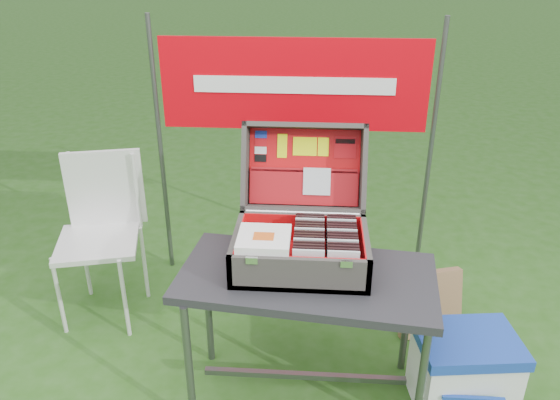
# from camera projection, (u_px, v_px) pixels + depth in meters

# --- Properties ---
(ground) EXTENTS (80.00, 80.00, 0.00)m
(ground) POSITION_uv_depth(u_px,v_px,m) (281.00, 384.00, 2.82)
(ground) COLOR #245314
(ground) RESTS_ON ground
(table) EXTENTS (1.21, 0.70, 0.72)m
(table) POSITION_uv_depth(u_px,v_px,m) (305.00, 337.00, 2.61)
(table) COLOR #29292B
(table) RESTS_ON ground
(table_top) EXTENTS (1.21, 0.70, 0.04)m
(table_top) POSITION_uv_depth(u_px,v_px,m) (307.00, 278.00, 2.46)
(table_top) COLOR #29292B
(table_top) RESTS_ON ground
(table_leg_fl) EXTENTS (0.04, 0.04, 0.68)m
(table_leg_fl) POSITION_uv_depth(u_px,v_px,m) (189.00, 369.00, 2.44)
(table_leg_fl) COLOR #59595B
(table_leg_fl) RESTS_ON ground
(table_leg_fr) EXTENTS (0.04, 0.04, 0.68)m
(table_leg_fr) POSITION_uv_depth(u_px,v_px,m) (422.00, 381.00, 2.38)
(table_leg_fr) COLOR #59595B
(table_leg_fr) RESTS_ON ground
(table_leg_bl) EXTENTS (0.04, 0.04, 0.68)m
(table_leg_bl) POSITION_uv_depth(u_px,v_px,m) (208.00, 307.00, 2.85)
(table_leg_bl) COLOR #59595B
(table_leg_bl) RESTS_ON ground
(table_leg_br) EXTENTS (0.04, 0.04, 0.68)m
(table_leg_br) POSITION_uv_depth(u_px,v_px,m) (407.00, 316.00, 2.79)
(table_leg_br) COLOR #59595B
(table_leg_br) RESTS_ON ground
(table_brace) EXTENTS (1.00, 0.03, 0.03)m
(table_brace) POSITION_uv_depth(u_px,v_px,m) (304.00, 376.00, 2.71)
(table_brace) COLOR #59595B
(table_brace) RESTS_ON ground
(suitcase) EXTENTS (0.61, 0.60, 0.54)m
(suitcase) POSITION_uv_depth(u_px,v_px,m) (302.00, 207.00, 2.45)
(suitcase) COLOR #4A4743
(suitcase) RESTS_ON table
(suitcase_base_bottom) EXTENTS (0.61, 0.44, 0.02)m
(suitcase_base_bottom) POSITION_uv_depth(u_px,v_px,m) (300.00, 263.00, 2.51)
(suitcase_base_bottom) COLOR #4A4743
(suitcase_base_bottom) RESTS_ON table_top
(suitcase_base_wall_front) EXTENTS (0.61, 0.02, 0.16)m
(suitcase_base_wall_front) POSITION_uv_depth(u_px,v_px,m) (299.00, 275.00, 2.30)
(suitcase_base_wall_front) COLOR #4A4743
(suitcase_base_wall_front) RESTS_ON table_top
(suitcase_base_wall_back) EXTENTS (0.61, 0.02, 0.16)m
(suitcase_base_wall_back) POSITION_uv_depth(u_px,v_px,m) (302.00, 229.00, 2.67)
(suitcase_base_wall_back) COLOR #4A4743
(suitcase_base_wall_back) RESTS_ON table_top
(suitcase_base_wall_left) EXTENTS (0.02, 0.44, 0.16)m
(suitcase_base_wall_left) POSITION_uv_depth(u_px,v_px,m) (237.00, 248.00, 2.50)
(suitcase_base_wall_left) COLOR #4A4743
(suitcase_base_wall_left) RESTS_ON table_top
(suitcase_base_wall_right) EXTENTS (0.02, 0.44, 0.16)m
(suitcase_base_wall_right) POSITION_uv_depth(u_px,v_px,m) (365.00, 253.00, 2.46)
(suitcase_base_wall_right) COLOR #4A4743
(suitcase_base_wall_right) RESTS_ON table_top
(suitcase_liner_floor) EXTENTS (0.56, 0.39, 0.01)m
(suitcase_liner_floor) POSITION_uv_depth(u_px,v_px,m) (300.00, 261.00, 2.51)
(suitcase_liner_floor) COLOR red
(suitcase_liner_floor) RESTS_ON suitcase_base_bottom
(suitcase_latch_left) EXTENTS (0.05, 0.01, 0.03)m
(suitcase_latch_left) POSITION_uv_depth(u_px,v_px,m) (252.00, 260.00, 2.27)
(suitcase_latch_left) COLOR silver
(suitcase_latch_left) RESTS_ON suitcase_base_wall_front
(suitcase_latch_right) EXTENTS (0.05, 0.01, 0.03)m
(suitcase_latch_right) POSITION_uv_depth(u_px,v_px,m) (347.00, 264.00, 2.24)
(suitcase_latch_right) COLOR silver
(suitcase_latch_right) RESTS_ON suitcase_base_wall_front
(suitcase_hinge) EXTENTS (0.55, 0.02, 0.02)m
(suitcase_hinge) POSITION_uv_depth(u_px,v_px,m) (302.00, 213.00, 2.64)
(suitcase_hinge) COLOR silver
(suitcase_hinge) RESTS_ON suitcase_base_wall_back
(suitcase_lid_back) EXTENTS (0.61, 0.18, 0.42)m
(suitcase_lid_back) POSITION_uv_depth(u_px,v_px,m) (304.00, 167.00, 2.78)
(suitcase_lid_back) COLOR #4A4743
(suitcase_lid_back) RESTS_ON suitcase_base_wall_back
(suitcase_lid_rim_far) EXTENTS (0.61, 0.16, 0.08)m
(suitcase_lid_rim_far) POSITION_uv_depth(u_px,v_px,m) (305.00, 126.00, 2.69)
(suitcase_lid_rim_far) COLOR #4A4743
(suitcase_lid_rim_far) RESTS_ON suitcase_lid_back
(suitcase_lid_rim_near) EXTENTS (0.61, 0.16, 0.08)m
(suitcase_lid_rim_near) POSITION_uv_depth(u_px,v_px,m) (303.00, 209.00, 2.72)
(suitcase_lid_rim_near) COLOR #4A4743
(suitcase_lid_rim_near) RESTS_ON suitcase_lid_back
(suitcase_lid_rim_left) EXTENTS (0.02, 0.31, 0.47)m
(suitcase_lid_rim_left) POSITION_uv_depth(u_px,v_px,m) (245.00, 166.00, 2.72)
(suitcase_lid_rim_left) COLOR #4A4743
(suitcase_lid_rim_left) RESTS_ON suitcase_lid_back
(suitcase_lid_rim_right) EXTENTS (0.02, 0.31, 0.47)m
(suitcase_lid_rim_right) POSITION_uv_depth(u_px,v_px,m) (364.00, 169.00, 2.69)
(suitcase_lid_rim_right) COLOR #4A4743
(suitcase_lid_rim_right) RESTS_ON suitcase_lid_back
(suitcase_lid_liner) EXTENTS (0.56, 0.14, 0.36)m
(suitcase_lid_liner) POSITION_uv_depth(u_px,v_px,m) (304.00, 167.00, 2.76)
(suitcase_lid_liner) COLOR red
(suitcase_lid_liner) RESTS_ON suitcase_lid_back
(suitcase_liner_wall_front) EXTENTS (0.56, 0.01, 0.14)m
(suitcase_liner_wall_front) POSITION_uv_depth(u_px,v_px,m) (299.00, 271.00, 2.30)
(suitcase_liner_wall_front) COLOR red
(suitcase_liner_wall_front) RESTS_ON suitcase_base_bottom
(suitcase_liner_wall_back) EXTENTS (0.56, 0.01, 0.14)m
(suitcase_liner_wall_back) POSITION_uv_depth(u_px,v_px,m) (302.00, 228.00, 2.65)
(suitcase_liner_wall_back) COLOR red
(suitcase_liner_wall_back) RESTS_ON suitcase_base_bottom
(suitcase_liner_wall_left) EXTENTS (0.01, 0.39, 0.14)m
(suitcase_liner_wall_left) POSITION_uv_depth(u_px,v_px,m) (240.00, 246.00, 2.49)
(suitcase_liner_wall_left) COLOR red
(suitcase_liner_wall_left) RESTS_ON suitcase_base_bottom
(suitcase_liner_wall_right) EXTENTS (0.01, 0.39, 0.14)m
(suitcase_liner_wall_right) POSITION_uv_depth(u_px,v_px,m) (362.00, 250.00, 2.46)
(suitcase_liner_wall_right) COLOR red
(suitcase_liner_wall_right) RESTS_ON suitcase_base_bottom
(suitcase_lid_pocket) EXTENTS (0.54, 0.09, 0.17)m
(suitcase_lid_pocket) POSITION_uv_depth(u_px,v_px,m) (304.00, 187.00, 2.75)
(suitcase_lid_pocket) COLOR #A21016
(suitcase_lid_pocket) RESTS_ON suitcase_lid_liner
(suitcase_pocket_edge) EXTENTS (0.53, 0.03, 0.03)m
(suitcase_pocket_edge) POSITION_uv_depth(u_px,v_px,m) (304.00, 170.00, 2.74)
(suitcase_pocket_edge) COLOR #A21016
(suitcase_pocket_edge) RESTS_ON suitcase_lid_pocket
(suitcase_pocket_cd) EXTENTS (0.14, 0.06, 0.13)m
(suitcase_pocket_cd) POSITION_uv_depth(u_px,v_px,m) (317.00, 181.00, 2.73)
(suitcase_pocket_cd) COLOR silver
(suitcase_pocket_cd) RESTS_ON suitcase_lid_pocket
(lid_sticker_cc_a) EXTENTS (0.06, 0.02, 0.04)m
(lid_sticker_cc_a) POSITION_uv_depth(u_px,v_px,m) (261.00, 134.00, 2.76)
(lid_sticker_cc_a) COLOR #1933B2
(lid_sticker_cc_a) RESTS_ON suitcase_lid_liner
(lid_sticker_cc_b) EXTENTS (0.06, 0.02, 0.04)m
(lid_sticker_cc_b) POSITION_uv_depth(u_px,v_px,m) (261.00, 142.00, 2.76)
(lid_sticker_cc_b) COLOR red
(lid_sticker_cc_b) RESTS_ON suitcase_lid_liner
(lid_sticker_cc_c) EXTENTS (0.06, 0.02, 0.04)m
(lid_sticker_cc_c) POSITION_uv_depth(u_px,v_px,m) (261.00, 150.00, 2.76)
(lid_sticker_cc_c) COLOR white
(lid_sticker_cc_c) RESTS_ON suitcase_lid_liner
(lid_sticker_cc_d) EXTENTS (0.06, 0.02, 0.04)m
(lid_sticker_cc_d) POSITION_uv_depth(u_px,v_px,m) (260.00, 158.00, 2.77)
(lid_sticker_cc_d) COLOR black
(lid_sticker_cc_d) RESTS_ON suitcase_lid_liner
(lid_card_neon_tall) EXTENTS (0.05, 0.05, 0.11)m
(lid_card_neon_tall) POSITION_uv_depth(u_px,v_px,m) (282.00, 146.00, 2.75)
(lid_card_neon_tall) COLOR #EBF90B
(lid_card_neon_tall) RESTS_ON suitcase_lid_liner
(lid_card_neon_main) EXTENTS (0.12, 0.04, 0.09)m
(lid_card_neon_main) POSITION_uv_depth(u_px,v_px,m) (305.00, 146.00, 2.75)
(lid_card_neon_main) COLOR #EBF90B
(lid_card_neon_main) RESTS_ON suitcase_lid_liner
(lid_card_neon_small) EXTENTS (0.05, 0.04, 0.09)m
(lid_card_neon_small) POSITION_uv_depth(u_px,v_px,m) (323.00, 147.00, 2.74)
(lid_card_neon_small) COLOR #EBF90B
(lid_card_neon_small) RESTS_ON suitcase_lid_liner
(lid_sticker_band) EXTENTS (0.11, 0.04, 0.10)m
(lid_sticker_band) POSITION_uv_depth(u_px,v_px,m) (345.00, 147.00, 2.73)
(lid_sticker_band) COLOR red
(lid_sticker_band) RESTS_ON suitcase_lid_liner
(lid_sticker_band_bar) EXTENTS (0.10, 0.01, 0.02)m
(lid_sticker_band_bar) POSITION_uv_depth(u_px,v_px,m) (345.00, 141.00, 2.73)
(lid_sticker_band_bar) COLOR black
(lid_sticker_band_bar) RESTS_ON suitcase_lid_liner
(cd_left_0) EXTENTS (0.14, 0.01, 0.15)m
(cd_left_0) POSITION_uv_depth(u_px,v_px,m) (308.00, 266.00, 2.32)
(cd_left_0) COLOR silver
(cd_left_0) RESTS_ON suitcase_liner_floor
(cd_left_1) EXTENTS (0.14, 0.01, 0.15)m
(cd_left_1) POSITION_uv_depth(u_px,v_px,m) (308.00, 263.00, 2.34)
(cd_left_1) COLOR black
(cd_left_1) RESTS_ON suitcase_liner_floor
(cd_left_2) EXTENTS (0.14, 0.01, 0.15)m
(cd_left_2) POSITION_uv_depth(u_px,v_px,m) (308.00, 260.00, 2.36)
(cd_left_2) COLOR black
(cd_left_2) RESTS_ON suitcase_liner_floor
(cd_left_3) EXTENTS (0.14, 0.01, 0.15)m
(cd_left_3) POSITION_uv_depth(u_px,v_px,m) (309.00, 257.00, 2.38)
(cd_left_3) COLOR black
(cd_left_3) RESTS_ON suitcase_liner_floor
(cd_left_4) EXTENTS (0.14, 0.01, 0.15)m
(cd_left_4) POSITION_uv_depth(u_px,v_px,m) (309.00, 254.00, 2.40)
(cd_left_4) COLOR silver
(cd_left_4) RESTS_ON suitcase_liner_floor
(cd_left_5) EXTENTS (0.14, 0.01, 0.15)m
(cd_left_5) POSITION_uv_depth(u_px,v_px,m) (309.00, 251.00, 2.42)
(cd_left_5) COLOR black
(cd_left_5) RESTS_ON suitcase_liner_floor
(cd_left_6) EXTENTS (0.14, 0.01, 0.15)m
(cd_left_6) POSITION_uv_depth(u_px,v_px,m) (309.00, 248.00, 2.45)
(cd_left_6) COLOR black
(cd_left_6) RESTS_ON suitcase_liner_floor
(cd_left_7) EXTENTS (0.14, 0.01, 0.15)m
(cd_left_7) POSITION_uv_depth(u_px,v_px,m) (309.00, 246.00, 2.47)
(cd_left_7) COLOR black
(cd_left_7) RESTS_ON suitcase_liner_floor
(cd_left_8) EXTENTS (0.14, 0.01, 0.15)m
(cd_left_8) POSITION_uv_depth(u_px,v_px,m) (309.00, 243.00, 2.49)
(cd_left_8) COLOR silver
(cd_left_8) RESTS_ON suitcase_liner_floor
(cd_left_9) EXTENTS (0.14, 0.01, 0.15)m
(cd_left_9) POSITION_uv_depth(u_px,v_px,m) (309.00, 241.00, 2.51)
(cd_left_9) COLOR black
(cd_left_9) RESTS_ON suitcase_liner_floor
(cd_left_10) EXTENTS (0.14, 0.01, 0.15)m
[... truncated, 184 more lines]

